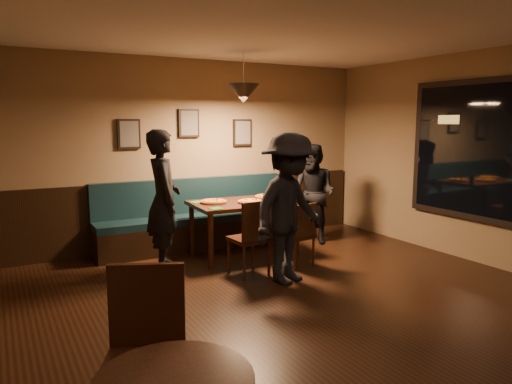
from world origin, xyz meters
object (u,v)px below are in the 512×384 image
diner_right (313,194)px  cafe_chair_far (143,362)px  booth_bench (197,215)px  diner_front (289,209)px  chair_near_left (249,237)px  soda_glass (291,196)px  diner_left (164,200)px  dining_table (244,229)px  chair_near_right (296,234)px  tabasco_bottle (281,195)px

diner_right → cafe_chair_far: bearing=-66.3°
booth_bench → cafe_chair_far: bearing=-115.9°
booth_bench → diner_front: size_ratio=1.71×
chair_near_left → cafe_chair_far: (-2.01, -2.49, 0.05)m
soda_glass → diner_left: bearing=172.5°
chair_near_left → cafe_chair_far: 3.20m
booth_bench → diner_left: (-0.75, -0.76, 0.39)m
booth_bench → diner_left: diner_left is taller
cafe_chair_far → diner_right: bearing=-112.3°
diner_left → chair_near_left: bearing=-122.1°
diner_left → dining_table: bearing=-77.9°
chair_near_left → diner_front: (0.29, -0.46, 0.41)m
cafe_chair_far → booth_bench: bearing=-91.4°
diner_left → chair_near_right: bearing=-105.4°
diner_left → soda_glass: diner_left is taller
chair_near_right → diner_right: size_ratio=0.55×
booth_bench → diner_front: diner_front is taller
booth_bench → diner_left: size_ratio=1.68×
chair_near_left → tabasco_bottle: (0.92, 0.74, 0.36)m
chair_near_left → soda_glass: (0.94, 0.51, 0.37)m
dining_table → chair_near_right: bearing=-61.6°
booth_bench → soda_glass: booth_bench is taller
diner_front → tabasco_bottle: 1.36m
chair_near_right → diner_right: diner_right is taller
diner_left → tabasco_bottle: size_ratio=14.94×
diner_front → diner_right: bearing=24.9°
dining_table → diner_right: 1.34m
booth_bench → chair_near_left: 1.50m
diner_left → tabasco_bottle: bearing=-80.1°
soda_glass → chair_near_right: bearing=-115.2°
booth_bench → tabasco_bottle: booth_bench is taller
chair_near_left → dining_table: bearing=61.7°
booth_bench → cafe_chair_far: 4.43m
dining_table → chair_near_right: (0.36, -0.77, 0.04)m
diner_right → booth_bench: bearing=-128.5°
chair_near_right → tabasco_bottle: tabasco_bottle is taller
diner_front → cafe_chair_far: diner_front is taller
diner_left → cafe_chair_far: bearing=169.7°
booth_bench → cafe_chair_far: cafe_chair_far is taller
diner_left → diner_right: diner_left is taller
chair_near_left → diner_right: 1.89m
chair_near_left → chair_near_right: chair_near_left is taller
chair_near_right → diner_front: diner_front is taller
booth_bench → chair_near_right: bearing=-62.3°
dining_table → booth_bench: bearing=123.2°
chair_near_right → cafe_chair_far: cafe_chair_far is taller
dining_table → cafe_chair_far: (-2.35, -3.27, 0.13)m
chair_near_left → soda_glass: 1.13m
diner_front → soda_glass: diner_front is taller
soda_glass → cafe_chair_far: bearing=-134.5°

